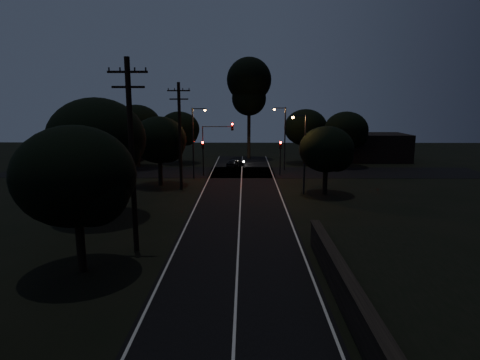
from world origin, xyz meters
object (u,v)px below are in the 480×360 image
object	(u,v)px
utility_pole_far	(180,135)
signal_left	(203,152)
utility_pole_mid	(132,154)
car	(235,163)
streetlight_a	(195,138)
streetlight_c	(303,149)
signal_right	(280,152)
signal_mast	(217,139)
streetlight_b	(283,134)
tall_pine	(249,86)

from	to	relation	value
utility_pole_far	signal_left	distance (m)	8.53
utility_pole_mid	car	xyz separation A→B (m)	(5.07, 31.00, -5.17)
utility_pole_mid	utility_pole_far	xyz separation A→B (m)	(0.00, 17.00, -0.25)
streetlight_a	streetlight_c	xyz separation A→B (m)	(11.14, -8.00, -0.29)
utility_pole_mid	car	distance (m)	31.83
utility_pole_mid	streetlight_a	world-z (taller)	utility_pole_mid
signal_right	signal_mast	xyz separation A→B (m)	(-7.51, 0.00, 1.50)
streetlight_a	streetlight_b	xyz separation A→B (m)	(10.61, 6.00, 0.00)
signal_left	car	distance (m)	7.40
signal_left	streetlight_b	size ratio (longest dim) A/B	0.51
utility_pole_far	tall_pine	bearing A→B (deg)	73.07
signal_right	car	distance (m)	8.48
signal_mast	car	world-z (taller)	signal_mast
tall_pine	signal_mast	size ratio (longest dim) A/B	2.45
signal_left	signal_right	bearing A→B (deg)	0.00
signal_left	streetlight_a	distance (m)	2.77
utility_pole_far	streetlight_a	distance (m)	6.10
signal_mast	utility_pole_mid	bearing A→B (deg)	-97.04
utility_pole_mid	signal_right	xyz separation A→B (m)	(10.60, 24.99, -2.90)
utility_pole_mid	signal_left	distance (m)	25.19
tall_pine	signal_mast	bearing A→B (deg)	-104.62
streetlight_a	car	distance (m)	9.98
tall_pine	signal_right	distance (m)	17.49
car	signal_right	bearing A→B (deg)	155.14
tall_pine	streetlight_b	distance (m)	13.45
utility_pole_far	streetlight_c	distance (m)	12.05
signal_left	signal_mast	world-z (taller)	signal_mast
streetlight_c	signal_left	bearing A→B (deg)	136.24
utility_pole_far	signal_right	world-z (taller)	utility_pole_far
utility_pole_mid	streetlight_a	xyz separation A→B (m)	(0.69, 23.00, -1.10)
utility_pole_mid	signal_mast	world-z (taller)	utility_pole_mid
utility_pole_mid	signal_mast	bearing A→B (deg)	82.96
tall_pine	car	bearing A→B (deg)	-102.10
streetlight_c	streetlight_b	bearing A→B (deg)	92.14
tall_pine	streetlight_a	world-z (taller)	tall_pine
streetlight_a	car	world-z (taller)	streetlight_a
streetlight_b	signal_mast	bearing A→B (deg)	-154.01
signal_right	streetlight_c	distance (m)	10.18
signal_mast	car	xyz separation A→B (m)	(1.98, 6.01, -3.77)
signal_left	signal_mast	size ratio (longest dim) A/B	0.66
signal_mast	car	distance (m)	7.36
utility_pole_mid	streetlight_b	size ratio (longest dim) A/B	1.38
signal_right	streetlight_b	world-z (taller)	streetlight_b
utility_pole_mid	streetlight_a	distance (m)	23.04
streetlight_b	car	distance (m)	7.71
car	signal_mast	bearing A→B (deg)	94.25
utility_pole_far	streetlight_a	size ratio (longest dim) A/B	1.31
utility_pole_far	utility_pole_mid	bearing A→B (deg)	-90.00
utility_pole_far	streetlight_c	world-z (taller)	utility_pole_far
signal_mast	streetlight_c	world-z (taller)	streetlight_c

